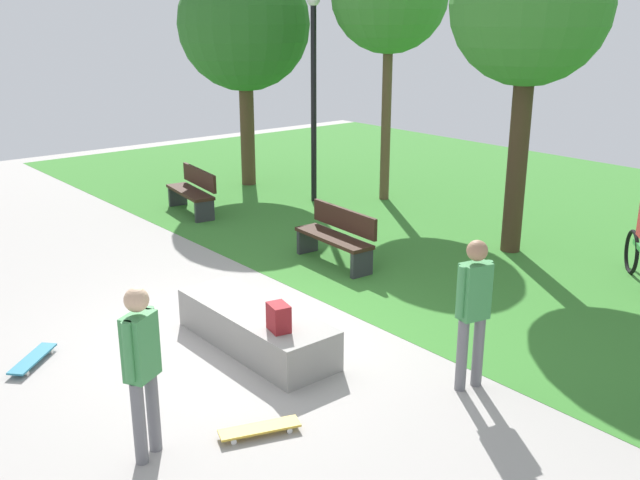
{
  "coord_description": "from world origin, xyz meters",
  "views": [
    {
      "loc": [
        6.92,
        -4.49,
        3.92
      ],
      "look_at": [
        0.23,
        1.06,
        1.17
      ],
      "focal_mm": 40.0,
      "sensor_mm": 36.0,
      "label": 1
    }
  ],
  "objects_px": {
    "concrete_ledge": "(256,328)",
    "skater_performing_trick": "(142,361)",
    "skater_watching": "(473,304)",
    "lamp_post": "(314,79)",
    "park_bench_near_path": "(337,235)",
    "skateboard_spare": "(33,359)",
    "backpack_on_ledge": "(279,317)",
    "skateboard_by_ledge": "(260,428)",
    "tree_young_birch": "(530,8)",
    "park_bench_far_right": "(193,190)",
    "tree_slender_maple": "(244,25)"
  },
  "relations": [
    {
      "from": "backpack_on_ledge",
      "to": "skateboard_by_ledge",
      "type": "bearing_deg",
      "value": 147.7
    },
    {
      "from": "skater_performing_trick",
      "to": "lamp_post",
      "type": "xyz_separation_m",
      "value": [
        -6.41,
        7.21,
        1.66
      ]
    },
    {
      "from": "park_bench_near_path",
      "to": "tree_slender_maple",
      "type": "xyz_separation_m",
      "value": [
        -5.72,
        2.14,
        3.22
      ]
    },
    {
      "from": "lamp_post",
      "to": "skateboard_spare",
      "type": "bearing_deg",
      "value": -62.5
    },
    {
      "from": "skateboard_by_ledge",
      "to": "park_bench_far_right",
      "type": "relative_size",
      "value": 0.5
    },
    {
      "from": "tree_slender_maple",
      "to": "lamp_post",
      "type": "relative_size",
      "value": 1.2
    },
    {
      "from": "lamp_post",
      "to": "park_bench_near_path",
      "type": "bearing_deg",
      "value": -33.99
    },
    {
      "from": "tree_young_birch",
      "to": "skater_watching",
      "type": "bearing_deg",
      "value": -59.05
    },
    {
      "from": "skater_performing_trick",
      "to": "tree_slender_maple",
      "type": "distance_m",
      "value": 11.5
    },
    {
      "from": "park_bench_far_right",
      "to": "tree_young_birch",
      "type": "relative_size",
      "value": 0.31
    },
    {
      "from": "skateboard_by_ledge",
      "to": "skateboard_spare",
      "type": "bearing_deg",
      "value": -157.56
    },
    {
      "from": "skateboard_spare",
      "to": "lamp_post",
      "type": "relative_size",
      "value": 0.17
    },
    {
      "from": "tree_young_birch",
      "to": "concrete_ledge",
      "type": "bearing_deg",
      "value": -87.23
    },
    {
      "from": "concrete_ledge",
      "to": "skater_watching",
      "type": "height_order",
      "value": "skater_watching"
    },
    {
      "from": "skater_performing_trick",
      "to": "concrete_ledge",
      "type": "bearing_deg",
      "value": 121.26
    },
    {
      "from": "backpack_on_ledge",
      "to": "tree_slender_maple",
      "type": "height_order",
      "value": "tree_slender_maple"
    },
    {
      "from": "concrete_ledge",
      "to": "park_bench_far_right",
      "type": "height_order",
      "value": "park_bench_far_right"
    },
    {
      "from": "concrete_ledge",
      "to": "park_bench_near_path",
      "type": "xyz_separation_m",
      "value": [
        -1.7,
        2.8,
        0.24
      ]
    },
    {
      "from": "skateboard_spare",
      "to": "park_bench_far_right",
      "type": "bearing_deg",
      "value": 133.83
    },
    {
      "from": "concrete_ledge",
      "to": "skateboard_spare",
      "type": "height_order",
      "value": "concrete_ledge"
    },
    {
      "from": "park_bench_far_right",
      "to": "tree_slender_maple",
      "type": "bearing_deg",
      "value": 121.67
    },
    {
      "from": "concrete_ledge",
      "to": "backpack_on_ledge",
      "type": "distance_m",
      "value": 0.8
    },
    {
      "from": "skater_performing_trick",
      "to": "skater_watching",
      "type": "distance_m",
      "value": 3.47
    },
    {
      "from": "concrete_ledge",
      "to": "skateboard_by_ledge",
      "type": "bearing_deg",
      "value": -33.69
    },
    {
      "from": "concrete_ledge",
      "to": "skateboard_spare",
      "type": "xyz_separation_m",
      "value": [
        -1.28,
        -2.29,
        -0.18
      ]
    },
    {
      "from": "tree_young_birch",
      "to": "tree_slender_maple",
      "type": "xyz_separation_m",
      "value": [
        -7.15,
        -0.62,
        -0.33
      ]
    },
    {
      "from": "skater_performing_trick",
      "to": "skateboard_spare",
      "type": "height_order",
      "value": "skater_performing_trick"
    },
    {
      "from": "park_bench_far_right",
      "to": "park_bench_near_path",
      "type": "height_order",
      "value": "same"
    },
    {
      "from": "skater_performing_trick",
      "to": "skater_watching",
      "type": "height_order",
      "value": "skater_watching"
    },
    {
      "from": "backpack_on_ledge",
      "to": "skateboard_spare",
      "type": "height_order",
      "value": "backpack_on_ledge"
    },
    {
      "from": "skater_watching",
      "to": "lamp_post",
      "type": "relative_size",
      "value": 0.39
    },
    {
      "from": "backpack_on_ledge",
      "to": "park_bench_near_path",
      "type": "bearing_deg",
      "value": -38.44
    },
    {
      "from": "park_bench_far_right",
      "to": "lamp_post",
      "type": "xyz_separation_m",
      "value": [
        0.82,
        2.54,
        2.16
      ]
    },
    {
      "from": "skateboard_spare",
      "to": "tree_slender_maple",
      "type": "height_order",
      "value": "tree_slender_maple"
    },
    {
      "from": "backpack_on_ledge",
      "to": "park_bench_far_right",
      "type": "height_order",
      "value": "park_bench_far_right"
    },
    {
      "from": "backpack_on_ledge",
      "to": "tree_young_birch",
      "type": "bearing_deg",
      "value": -68.0
    },
    {
      "from": "skateboard_by_ledge",
      "to": "lamp_post",
      "type": "relative_size",
      "value": 0.19
    },
    {
      "from": "skater_performing_trick",
      "to": "park_bench_far_right",
      "type": "bearing_deg",
      "value": 147.15
    },
    {
      "from": "park_bench_near_path",
      "to": "skater_watching",
      "type": "bearing_deg",
      "value": -21.43
    },
    {
      "from": "tree_young_birch",
      "to": "lamp_post",
      "type": "height_order",
      "value": "tree_young_birch"
    },
    {
      "from": "park_bench_near_path",
      "to": "lamp_post",
      "type": "height_order",
      "value": "lamp_post"
    },
    {
      "from": "park_bench_near_path",
      "to": "lamp_post",
      "type": "xyz_separation_m",
      "value": [
        -3.44,
        2.32,
        2.16
      ]
    },
    {
      "from": "concrete_ledge",
      "to": "lamp_post",
      "type": "relative_size",
      "value": 0.54
    },
    {
      "from": "skateboard_spare",
      "to": "tree_slender_maple",
      "type": "distance_m",
      "value": 10.16
    },
    {
      "from": "skateboard_by_ledge",
      "to": "tree_young_birch",
      "type": "distance_m",
      "value": 7.97
    },
    {
      "from": "skater_performing_trick",
      "to": "skater_watching",
      "type": "xyz_separation_m",
      "value": [
        1.07,
        3.3,
        0.02
      ]
    },
    {
      "from": "concrete_ledge",
      "to": "skater_performing_trick",
      "type": "bearing_deg",
      "value": -58.74
    },
    {
      "from": "skateboard_by_ledge",
      "to": "park_bench_far_right",
      "type": "distance_m",
      "value": 8.45
    },
    {
      "from": "skater_watching",
      "to": "park_bench_far_right",
      "type": "bearing_deg",
      "value": 170.65
    },
    {
      "from": "skateboard_by_ledge",
      "to": "tree_young_birch",
      "type": "bearing_deg",
      "value": 105.97
    }
  ]
}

